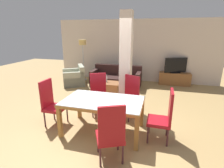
% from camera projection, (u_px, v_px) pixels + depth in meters
% --- Properties ---
extents(ground_plane, '(18.00, 18.00, 0.00)m').
position_uv_depth(ground_plane, '(103.00, 131.00, 3.99)').
color(ground_plane, '#A48450').
extents(back_wall, '(7.20, 0.09, 2.70)m').
position_uv_depth(back_wall, '(135.00, 51.00, 7.79)').
color(back_wall, beige).
rests_on(back_wall, ground_plane).
extents(divider_pillar, '(0.30, 0.35, 2.70)m').
position_uv_depth(divider_pillar, '(126.00, 63.00, 4.78)').
color(divider_pillar, beige).
rests_on(divider_pillar, ground_plane).
extents(dining_table, '(1.72, 1.03, 0.76)m').
position_uv_depth(dining_table, '(103.00, 106.00, 3.82)').
color(dining_table, '#A67235').
rests_on(dining_table, ground_plane).
extents(dining_chair_head_left, '(0.46, 0.46, 1.10)m').
position_uv_depth(dining_chair_head_left, '(51.00, 102.00, 4.16)').
color(dining_chair_head_left, maroon).
rests_on(dining_chair_head_left, ground_plane).
extents(dining_chair_far_right, '(0.61, 0.61, 1.10)m').
position_uv_depth(dining_chair_far_right, '(129.00, 96.00, 4.55)').
color(dining_chair_far_right, maroon).
rests_on(dining_chair_far_right, ground_plane).
extents(dining_chair_head_right, '(0.46, 0.46, 1.10)m').
position_uv_depth(dining_chair_head_right, '(164.00, 115.00, 3.50)').
color(dining_chair_head_right, maroon).
rests_on(dining_chair_head_right, ground_plane).
extents(dining_chair_near_right, '(0.61, 0.61, 1.10)m').
position_uv_depth(dining_chair_near_right, '(111.00, 133.00, 2.90)').
color(dining_chair_near_right, maroon).
rests_on(dining_chair_near_right, ground_plane).
extents(dining_chair_far_left, '(0.61, 0.61, 1.10)m').
position_uv_depth(dining_chair_far_left, '(99.00, 93.00, 4.77)').
color(dining_chair_far_left, maroon).
rests_on(dining_chair_far_left, ground_plane).
extents(sofa, '(2.01, 0.89, 0.83)m').
position_uv_depth(sofa, '(116.00, 79.00, 7.22)').
color(sofa, '#311B19').
rests_on(sofa, ground_plane).
extents(armchair, '(1.21, 1.23, 0.82)m').
position_uv_depth(armchair, '(75.00, 78.00, 7.40)').
color(armchair, '#9FA58D').
rests_on(armchair, ground_plane).
extents(coffee_table, '(0.71, 0.57, 0.43)m').
position_uv_depth(coffee_table, '(110.00, 88.00, 6.32)').
color(coffee_table, brown).
rests_on(coffee_table, ground_plane).
extents(bottle, '(0.06, 0.06, 0.27)m').
position_uv_depth(bottle, '(106.00, 79.00, 6.32)').
color(bottle, '#B2B7BC').
rests_on(bottle, coffee_table).
extents(tv_stand, '(1.27, 0.40, 0.52)m').
position_uv_depth(tv_stand, '(174.00, 79.00, 7.40)').
color(tv_stand, brown).
rests_on(tv_stand, ground_plane).
extents(tv_screen, '(0.89, 0.44, 0.63)m').
position_uv_depth(tv_screen, '(176.00, 66.00, 7.23)').
color(tv_screen, black).
rests_on(tv_screen, tv_stand).
extents(floor_lamp, '(0.32, 0.32, 1.83)m').
position_uv_depth(floor_lamp, '(83.00, 46.00, 7.80)').
color(floor_lamp, '#B7B7BC').
rests_on(floor_lamp, ground_plane).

